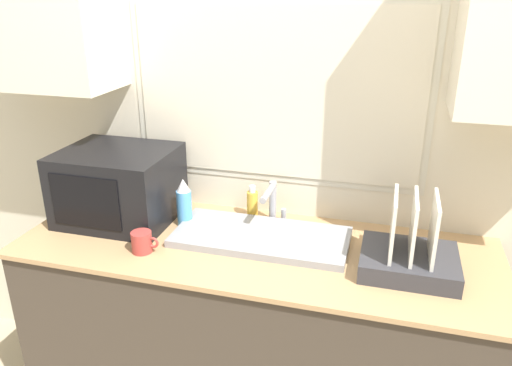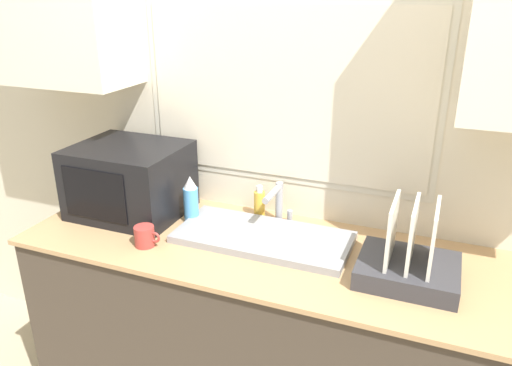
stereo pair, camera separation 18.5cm
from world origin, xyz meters
name	(u,v)px [view 1 (the left image)]	position (x,y,z in m)	size (l,w,h in m)	color
countertop	(255,339)	(0.00, 0.32, 0.46)	(1.90, 0.68, 0.93)	#42382D
wall_back	(275,104)	(0.00, 0.63, 1.43)	(6.00, 0.38, 2.60)	beige
sink_basin	(261,237)	(0.01, 0.37, 0.94)	(0.70, 0.32, 0.03)	gray
faucet	(272,200)	(0.02, 0.53, 1.04)	(0.08, 0.19, 0.18)	#99999E
microwave	(119,185)	(-0.64, 0.41, 1.08)	(0.47, 0.40, 0.31)	black
dish_rack	(410,255)	(0.59, 0.29, 0.99)	(0.34, 0.29, 0.29)	#333338
spray_bottle	(184,203)	(-0.34, 0.42, 1.03)	(0.06, 0.06, 0.21)	#4C99D8
soap_bottle	(252,204)	(-0.08, 0.57, 0.99)	(0.05, 0.05, 0.15)	gold
mug_near_sink	(142,242)	(-0.40, 0.16, 0.97)	(0.11, 0.08, 0.08)	#A53833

